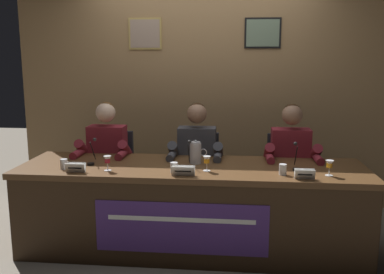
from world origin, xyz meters
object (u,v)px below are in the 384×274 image
at_px(water_cup_right, 283,170).
at_px(juice_glass_left, 107,160).
at_px(panelist_center, 196,158).
at_px(juice_glass_center, 207,161).
at_px(nameplate_center, 183,171).
at_px(water_pitcher_central, 196,153).
at_px(nameplate_left, 76,168).
at_px(chair_left, 112,178).
at_px(chair_center, 198,180).
at_px(microphone_left, 92,156).
at_px(panelist_right, 291,160).
at_px(nameplate_right, 305,174).
at_px(microphone_center, 189,158).
at_px(conference_table, 191,196).
at_px(microphone_right, 296,161).
at_px(juice_glass_right, 330,165).
at_px(water_cup_left, 64,165).
at_px(chair_right, 287,183).
at_px(water_cup_center, 174,168).
at_px(panelist_left, 105,156).

bearing_deg(water_cup_right, juice_glass_left, -179.12).
relative_size(panelist_center, juice_glass_center, 9.99).
bearing_deg(nameplate_center, water_pitcher_central, 81.30).
bearing_deg(nameplate_center, nameplate_left, 179.28).
height_order(chair_left, chair_center, same).
bearing_deg(chair_left, water_pitcher_central, -29.54).
xyz_separation_m(juice_glass_left, microphone_left, (-0.20, 0.21, -0.01)).
xyz_separation_m(panelist_center, water_cup_right, (0.74, -0.61, 0.06)).
height_order(nameplate_center, panelist_right, panelist_right).
bearing_deg(chair_center, nameplate_right, -45.85).
bearing_deg(nameplate_right, microphone_center, 163.17).
bearing_deg(conference_table, nameplate_right, -13.41).
relative_size(microphone_center, panelist_right, 0.17).
bearing_deg(chair_center, microphone_right, -36.29).
height_order(microphone_center, water_pitcher_central, microphone_center).
distance_m(conference_table, microphone_center, 0.32).
distance_m(juice_glass_left, microphone_center, 0.67).
distance_m(water_cup_right, water_pitcher_central, 0.78).
bearing_deg(juice_glass_right, nameplate_right, -150.43).
relative_size(water_cup_left, chair_right, 0.09).
bearing_deg(panelist_center, water_cup_center, -100.71).
height_order(juice_glass_left, juice_glass_center, same).
distance_m(nameplate_left, microphone_left, 0.29).
distance_m(conference_table, microphone_left, 0.93).
bearing_deg(chair_left, water_cup_center, -47.66).
relative_size(chair_center, panelist_center, 0.74).
relative_size(nameplate_left, microphone_left, 0.73).
bearing_deg(water_pitcher_central, microphone_right, -8.19).
distance_m(chair_center, nameplate_center, 0.98).
bearing_deg(microphone_right, juice_glass_right, -35.76).
bearing_deg(water_pitcher_central, water_cup_left, -164.21).
height_order(nameplate_left, water_cup_left, water_cup_left).
height_order(nameplate_center, juice_glass_center, juice_glass_center).
bearing_deg(microphone_right, microphone_center, -179.56).
height_order(water_cup_center, juice_glass_right, juice_glass_right).
height_order(juice_glass_center, nameplate_right, juice_glass_center).
bearing_deg(nameplate_left, panelist_right, 21.49).
height_order(conference_table, microphone_center, microphone_center).
bearing_deg(water_cup_right, panelist_center, 140.56).
bearing_deg(microphone_right, water_cup_left, -174.59).
bearing_deg(juice_glass_left, juice_glass_center, 5.16).
bearing_deg(nameplate_right, microphone_left, 170.45).
bearing_deg(panelist_center, juice_glass_right, -28.80).
distance_m(panelist_left, microphone_right, 1.81).
bearing_deg(panelist_center, chair_left, 167.28).
xyz_separation_m(chair_left, microphone_left, (0.02, -0.63, 0.38)).
bearing_deg(chair_left, microphone_left, -88.45).
distance_m(chair_center, water_cup_center, 0.91).
relative_size(water_cup_right, microphone_right, 0.39).
distance_m(nameplate_center, juice_glass_right, 1.15).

